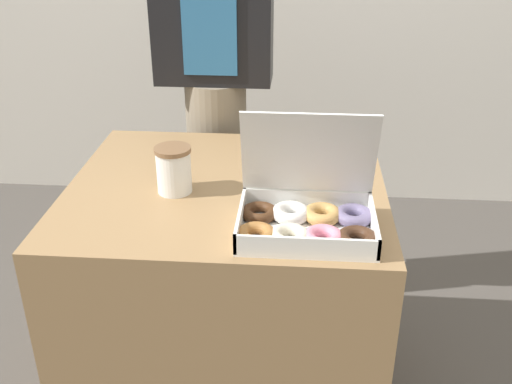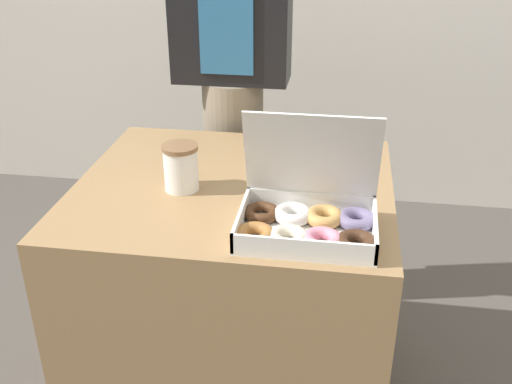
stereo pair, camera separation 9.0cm
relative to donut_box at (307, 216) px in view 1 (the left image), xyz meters
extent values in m
cube|color=#99754C|center=(-0.22, 0.24, -0.43)|extent=(0.88, 0.79, 0.78)
cube|color=white|center=(0.00, -0.01, -0.04)|extent=(0.33, 0.24, 0.01)
cube|color=white|center=(-0.16, -0.01, -0.01)|extent=(0.01, 0.24, 0.05)
cube|color=white|center=(0.16, -0.01, -0.01)|extent=(0.01, 0.24, 0.05)
cube|color=white|center=(0.00, -0.13, -0.01)|extent=(0.33, 0.01, 0.05)
cube|color=white|center=(0.00, 0.11, -0.01)|extent=(0.33, 0.01, 0.05)
cube|color=white|center=(0.00, 0.07, 0.13)|extent=(0.33, 0.08, 0.23)
torus|color=#A87038|center=(-0.12, -0.07, -0.02)|extent=(0.13, 0.13, 0.03)
torus|color=#4C2D19|center=(-0.12, 0.05, -0.02)|extent=(0.13, 0.13, 0.03)
torus|color=silver|center=(-0.04, -0.07, -0.02)|extent=(0.13, 0.13, 0.03)
torus|color=white|center=(-0.04, 0.05, -0.02)|extent=(0.13, 0.13, 0.03)
torus|color=pink|center=(0.04, -0.07, -0.02)|extent=(0.12, 0.12, 0.03)
torus|color=tan|center=(0.04, 0.05, -0.02)|extent=(0.13, 0.13, 0.03)
torus|color=#422819|center=(0.12, -0.07, -0.02)|extent=(0.10, 0.10, 0.03)
torus|color=slate|center=(0.12, 0.05, -0.02)|extent=(0.12, 0.12, 0.03)
cylinder|color=white|center=(-0.36, 0.19, 0.02)|extent=(0.09, 0.09, 0.12)
cylinder|color=brown|center=(-0.36, 0.19, 0.08)|extent=(0.10, 0.10, 0.01)
cylinder|color=gray|center=(-0.33, 0.78, -0.36)|extent=(0.22, 0.22, 0.91)
cube|color=teal|center=(-0.33, 0.69, 0.33)|extent=(0.18, 0.01, 0.36)
camera|label=1|loc=(-0.03, -1.26, 0.70)|focal=42.00mm
camera|label=2|loc=(0.06, -1.25, 0.70)|focal=42.00mm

